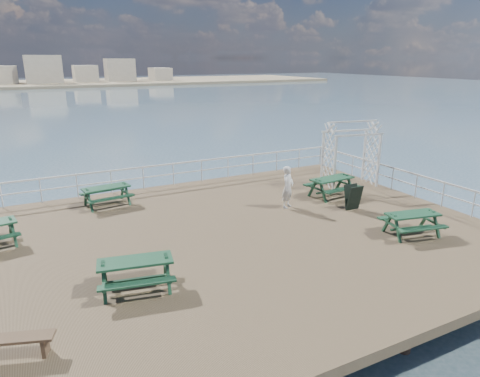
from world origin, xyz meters
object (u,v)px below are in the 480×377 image
picnic_table_e (412,219)px  picnic_table_b (106,192)px  picnic_table_c (332,183)px  trellis_arbor (350,157)px  person (288,187)px  picnic_table_d (136,268)px  flat_bench_far (13,342)px

picnic_table_e → picnic_table_b: bearing=149.9°
picnic_table_c → picnic_table_e: (-0.29, -4.73, -0.05)m
picnic_table_c → trellis_arbor: size_ratio=0.69×
picnic_table_e → trellis_arbor: 6.26m
trellis_arbor → person: bearing=-151.5°
picnic_table_b → picnic_table_e: bearing=-49.5°
picnic_table_c → person: 2.59m
picnic_table_b → picnic_table_c: bearing=-27.2°
picnic_table_b → picnic_table_c: size_ratio=0.96×
picnic_table_d → trellis_arbor: 12.75m
picnic_table_e → flat_bench_far: picnic_table_e is taller
picnic_table_c → flat_bench_far: size_ratio=1.29×
picnic_table_c → picnic_table_b: bearing=154.5°
picnic_table_d → person: 8.08m
flat_bench_far → trellis_arbor: trellis_arbor is taller
trellis_arbor → person: size_ratio=1.79×
picnic_table_e → person: bearing=129.5°
picnic_table_e → flat_bench_far: bearing=-164.0°
picnic_table_b → picnic_table_e: size_ratio=0.97×
picnic_table_e → trellis_arbor: trellis_arbor is taller
picnic_table_d → person: person is taller
picnic_table_c → picnic_table_e: size_ratio=1.02×
picnic_table_d → flat_bench_far: size_ratio=1.33×
picnic_table_b → picnic_table_d: 7.35m
picnic_table_e → picnic_table_c: bearing=98.7°
flat_bench_far → picnic_table_b: bearing=87.1°
picnic_table_d → picnic_table_e: picnic_table_d is taller
picnic_table_c → trellis_arbor: trellis_arbor is taller
picnic_table_e → trellis_arbor: bearing=81.4°
person → trellis_arbor: bearing=-12.4°
trellis_arbor → person: 4.71m
picnic_table_c → flat_bench_far: bearing=-161.8°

